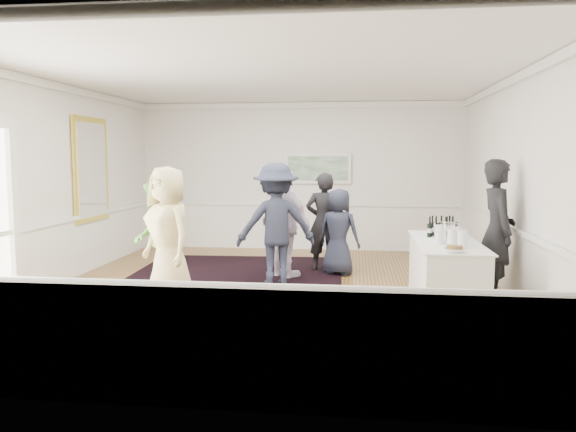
# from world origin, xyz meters

# --- Properties ---
(floor) EXTENTS (8.00, 8.00, 0.00)m
(floor) POSITION_xyz_m (0.00, 0.00, 0.00)
(floor) COLOR olive
(floor) RESTS_ON ground
(ceiling) EXTENTS (7.00, 8.00, 0.02)m
(ceiling) POSITION_xyz_m (0.00, 0.00, 3.20)
(ceiling) COLOR white
(ceiling) RESTS_ON wall_back
(wall_left) EXTENTS (0.02, 8.00, 3.20)m
(wall_left) POSITION_xyz_m (-3.50, 0.00, 1.60)
(wall_left) COLOR white
(wall_left) RESTS_ON floor
(wall_right) EXTENTS (0.02, 8.00, 3.20)m
(wall_right) POSITION_xyz_m (3.50, 0.00, 1.60)
(wall_right) COLOR white
(wall_right) RESTS_ON floor
(wall_back) EXTENTS (7.00, 0.02, 3.20)m
(wall_back) POSITION_xyz_m (0.00, 4.00, 1.60)
(wall_back) COLOR white
(wall_back) RESTS_ON floor
(wall_front) EXTENTS (7.00, 0.02, 3.20)m
(wall_front) POSITION_xyz_m (0.00, -4.00, 1.60)
(wall_front) COLOR white
(wall_front) RESTS_ON floor
(wainscoting) EXTENTS (7.00, 8.00, 1.00)m
(wainscoting) POSITION_xyz_m (0.00, 0.00, 0.50)
(wainscoting) COLOR white
(wainscoting) RESTS_ON floor
(mirror) EXTENTS (0.05, 1.25, 1.85)m
(mirror) POSITION_xyz_m (-3.45, 1.30, 1.80)
(mirror) COLOR yellow
(mirror) RESTS_ON wall_left
(landscape_painting) EXTENTS (1.44, 0.06, 0.66)m
(landscape_painting) POSITION_xyz_m (0.40, 3.95, 1.78)
(landscape_painting) COLOR white
(landscape_painting) RESTS_ON wall_back
(area_rug) EXTENTS (3.78, 4.84, 0.02)m
(area_rug) POSITION_xyz_m (-0.76, 0.51, 0.01)
(area_rug) COLOR black
(area_rug) RESTS_ON floor
(serving_table) EXTENTS (0.83, 2.19, 0.89)m
(serving_table) POSITION_xyz_m (2.46, -0.47, 0.45)
(serving_table) COLOR white
(serving_table) RESTS_ON floor
(bartender) EXTENTS (0.52, 0.75, 2.00)m
(bartender) POSITION_xyz_m (3.20, -0.15, 1.00)
(bartender) COLOR black
(bartender) RESTS_ON floor
(guest_tan) EXTENTS (1.10, 1.06, 1.90)m
(guest_tan) POSITION_xyz_m (-1.33, -0.82, 0.95)
(guest_tan) COLOR #D0C182
(guest_tan) RESTS_ON floor
(guest_green) EXTENTS (0.85, 0.97, 1.68)m
(guest_green) POSITION_xyz_m (-1.72, -0.25, 0.84)
(guest_green) COLOR #61B247
(guest_green) RESTS_ON floor
(guest_lilac) EXTENTS (1.12, 1.02, 1.83)m
(guest_lilac) POSITION_xyz_m (0.07, 1.03, 0.92)
(guest_lilac) COLOR silver
(guest_lilac) RESTS_ON floor
(guest_dark_a) EXTENTS (1.39, 1.02, 1.93)m
(guest_dark_a) POSITION_xyz_m (-0.02, 0.51, 0.97)
(guest_dark_a) COLOR #222739
(guest_dark_a) RESTS_ON floor
(guest_dark_b) EXTENTS (0.67, 0.47, 1.75)m
(guest_dark_b) POSITION_xyz_m (0.67, 1.66, 0.88)
(guest_dark_b) COLOR black
(guest_dark_b) RESTS_ON floor
(guest_navy) EXTENTS (0.85, 0.70, 1.49)m
(guest_navy) POSITION_xyz_m (0.95, 1.38, 0.74)
(guest_navy) COLOR #222739
(guest_navy) RESTS_ON floor
(wine_bottles) EXTENTS (0.40, 0.25, 0.31)m
(wine_bottles) POSITION_xyz_m (2.46, -0.02, 1.04)
(wine_bottles) COLOR black
(wine_bottles) RESTS_ON serving_table
(juice_pitchers) EXTENTS (0.36, 0.63, 0.24)m
(juice_pitchers) POSITION_xyz_m (2.46, -0.79, 1.01)
(juice_pitchers) COLOR #77B841
(juice_pitchers) RESTS_ON serving_table
(ice_bucket) EXTENTS (0.26, 0.26, 0.25)m
(ice_bucket) POSITION_xyz_m (2.53, -0.26, 1.00)
(ice_bucket) COLOR silver
(ice_bucket) RESTS_ON serving_table
(nut_bowl) EXTENTS (0.26, 0.26, 0.08)m
(nut_bowl) POSITION_xyz_m (2.42, -1.37, 0.92)
(nut_bowl) COLOR white
(nut_bowl) RESTS_ON serving_table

